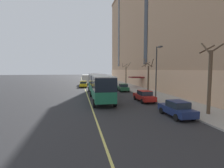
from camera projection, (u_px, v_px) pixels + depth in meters
The scene contains 16 objects.
ground_plane at pixel (104, 100), 25.84m from camera, with size 260.00×260.00×0.00m, color #303033.
sidewalk at pixel (154, 95), 30.51m from camera, with size 5.32×160.00×0.15m, color #ADA89E.
city_bus at pixel (98, 84), 28.48m from camera, with size 3.12×18.72×3.68m.
parked_car_red_0 at pixel (144, 96), 24.52m from camera, with size 1.91×4.78×1.56m.
parked_car_navy_1 at pixel (177, 109), 16.54m from camera, with size 1.94×4.32×1.56m.
parked_car_darkgray_2 at pixel (113, 84), 46.24m from camera, with size 1.94×4.28×1.56m.
parked_car_green_4 at pixel (123, 87), 36.05m from camera, with size 2.05×4.36×1.56m.
parked_car_red_5 at pixel (106, 80), 59.10m from camera, with size 2.05×4.76×1.56m.
box_truck at pixel (86, 79), 53.21m from camera, with size 2.56×7.07×2.88m.
taxi_cab at pixel (83, 84), 44.52m from camera, with size 2.09×4.46×1.56m.
street_tree_near_corner at pixel (210, 78), 16.95m from camera, with size 1.73×1.50×6.97m.
street_tree_mid_block at pixel (148, 76), 31.80m from camera, with size 1.90×1.92×6.38m.
street_tree_far_uptown at pixel (126, 74), 46.67m from camera, with size 2.24×1.89×6.24m.
street_lamp at pixel (157, 68), 24.47m from camera, with size 0.36×1.48×7.54m.
fire_hydrant at pixel (171, 103), 20.64m from camera, with size 0.42×0.24×0.72m.
lane_centerline at pixel (88, 97), 28.36m from camera, with size 0.16×140.00×0.01m, color #E0D66B.
Camera 1 is at (-3.71, -25.31, 4.50)m, focal length 28.00 mm.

